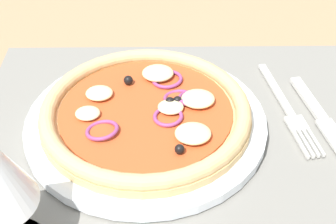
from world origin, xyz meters
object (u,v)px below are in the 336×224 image
at_px(plate, 146,125).
at_px(fork, 289,112).
at_px(knife, 330,130).
at_px(pizza, 146,114).

xyz_separation_m(plate, fork, (-0.17, -0.03, -0.00)).
relative_size(fork, knife, 0.90).
distance_m(plate, pizza, 0.02).
bearing_deg(knife, pizza, -103.44).
relative_size(plate, fork, 1.56).
height_order(fork, knife, knife).
bearing_deg(knife, plate, -103.21).
bearing_deg(pizza, plate, 36.52).
bearing_deg(fork, plate, -91.11).
distance_m(pizza, knife, 0.21).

